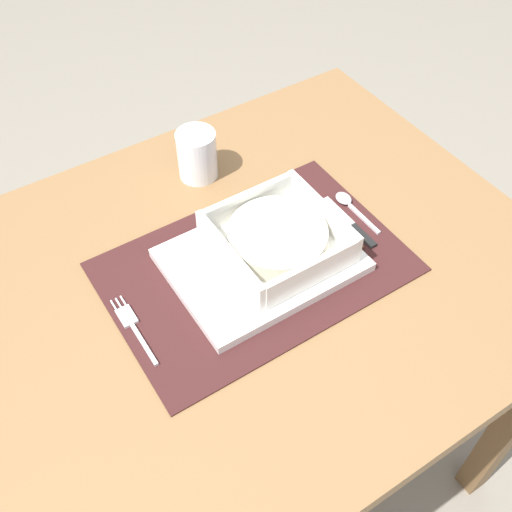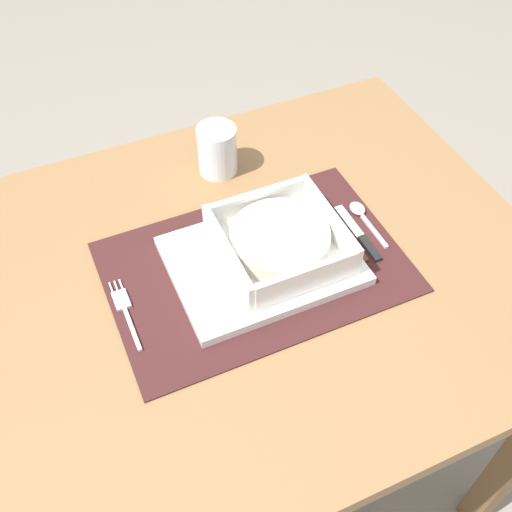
{
  "view_description": "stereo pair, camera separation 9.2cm",
  "coord_description": "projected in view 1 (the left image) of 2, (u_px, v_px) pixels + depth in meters",
  "views": [
    {
      "loc": [
        -0.31,
        -0.51,
        1.47
      ],
      "look_at": [
        0.02,
        -0.0,
        0.77
      ],
      "focal_mm": 42.8,
      "sensor_mm": 36.0,
      "label": 1
    },
    {
      "loc": [
        -0.23,
        -0.56,
        1.47
      ],
      "look_at": [
        0.02,
        -0.0,
        0.77
      ],
      "focal_mm": 42.8,
      "sensor_mm": 36.0,
      "label": 2
    }
  ],
  "objects": [
    {
      "name": "fork",
      "position": [
        132.0,
        325.0,
        0.87
      ],
      "size": [
        0.02,
        0.13,
        0.0
      ],
      "rotation": [
        0.0,
        0.0,
        0.04
      ],
      "color": "silver",
      "rests_on": "placemat"
    },
    {
      "name": "butter_knife",
      "position": [
        352.0,
        225.0,
        1.0
      ],
      "size": [
        0.01,
        0.13,
        0.01
      ],
      "rotation": [
        0.0,
        0.0,
        -0.07
      ],
      "color": "black",
      "rests_on": "placemat"
    },
    {
      "name": "drinking_glass",
      "position": [
        197.0,
        157.0,
        1.06
      ],
      "size": [
        0.07,
        0.07,
        0.09
      ],
      "color": "white",
      "rests_on": "dining_table"
    },
    {
      "name": "spoon",
      "position": [
        348.0,
        202.0,
        1.03
      ],
      "size": [
        0.02,
        0.11,
        0.01
      ],
      "rotation": [
        0.0,
        0.0,
        -0.05
      ],
      "color": "silver",
      "rests_on": "placemat"
    },
    {
      "name": "ground_plane",
      "position": [
        249.0,
        462.0,
        1.5
      ],
      "size": [
        6.0,
        6.0,
        0.0
      ],
      "primitive_type": "plane",
      "color": "gray"
    },
    {
      "name": "dining_table",
      "position": [
        246.0,
        313.0,
        1.02
      ],
      "size": [
        0.95,
        0.75,
        0.74
      ],
      "color": "brown",
      "rests_on": "ground"
    },
    {
      "name": "serving_plate",
      "position": [
        260.0,
        259.0,
        0.95
      ],
      "size": [
        0.28,
        0.21,
        0.02
      ],
      "primitive_type": "cube",
      "color": "white",
      "rests_on": "placemat"
    },
    {
      "name": "bread_knife",
      "position": [
        337.0,
        226.0,
        1.0
      ],
      "size": [
        0.01,
        0.14,
        0.01
      ],
      "rotation": [
        0.0,
        0.0,
        0.08
      ],
      "color": "#59331E",
      "rests_on": "placemat"
    },
    {
      "name": "placemat",
      "position": [
        256.0,
        268.0,
        0.95
      ],
      "size": [
        0.45,
        0.31,
        0.0
      ],
      "primitive_type": "cube",
      "color": "#381919",
      "rests_on": "dining_table"
    },
    {
      "name": "porridge_bowl",
      "position": [
        278.0,
        240.0,
        0.93
      ],
      "size": [
        0.18,
        0.18,
        0.05
      ],
      "color": "white",
      "rests_on": "serving_plate"
    }
  ]
}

